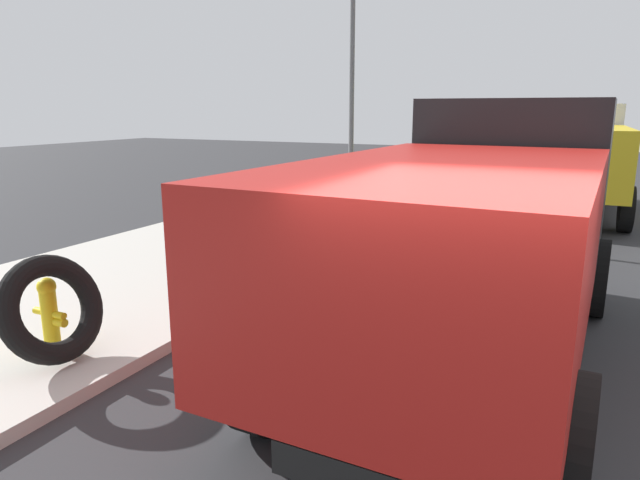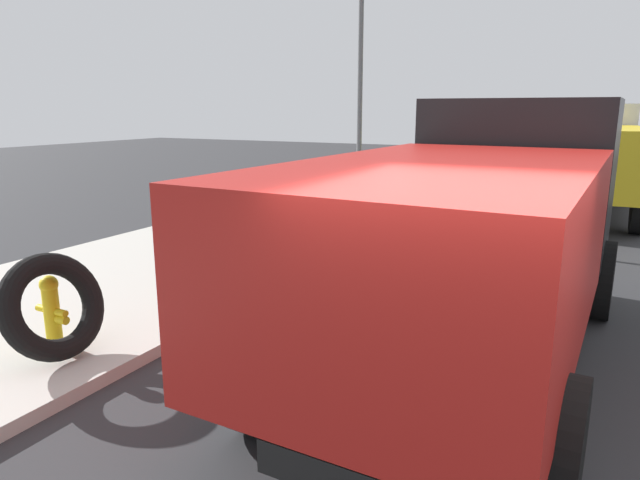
# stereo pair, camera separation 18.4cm
# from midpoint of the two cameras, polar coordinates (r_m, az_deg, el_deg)

# --- Properties ---
(fire_hydrant) EXTENTS (0.21, 0.47, 0.86)m
(fire_hydrant) POSITION_cam_midpoint_polar(r_m,az_deg,el_deg) (7.22, -26.36, -6.49)
(fire_hydrant) COLOR yellow
(fire_hydrant) RESTS_ON sidewalk_curb
(loose_tire) EXTENTS (1.25, 0.74, 1.21)m
(loose_tire) POSITION_cam_midpoint_polar(r_m,az_deg,el_deg) (6.81, -26.21, -6.29)
(loose_tire) COLOR black
(loose_tire) RESTS_ON sidewalk_curb
(dump_truck_red) EXTENTS (7.08, 2.99, 3.00)m
(dump_truck_red) POSITION_cam_midpoint_polar(r_m,az_deg,el_deg) (6.64, 14.88, 1.81)
(dump_truck_red) COLOR red
(dump_truck_red) RESTS_ON ground
(dump_truck_yellow) EXTENTS (7.07, 2.97, 3.00)m
(dump_truck_yellow) POSITION_cam_midpoint_polar(r_m,az_deg,el_deg) (17.39, 24.00, 7.92)
(dump_truck_yellow) COLOR gold
(dump_truck_yellow) RESTS_ON ground
(street_light_pole) EXTENTS (0.12, 0.12, 6.33)m
(street_light_pole) POSITION_cam_midpoint_polar(r_m,az_deg,el_deg) (13.66, 2.83, 15.04)
(street_light_pole) COLOR #595B5E
(street_light_pole) RESTS_ON sidewalk_curb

